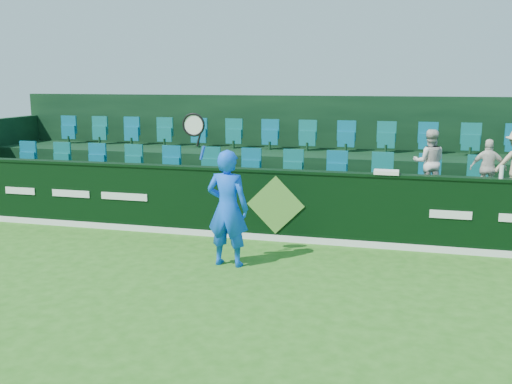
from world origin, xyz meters
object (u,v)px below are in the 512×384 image
(spectator_left, at_px, (429,162))
(spectator_middle, at_px, (488,168))
(towel, at_px, (386,172))
(drinks_bottle, at_px, (502,172))
(tennis_player, at_px, (227,208))

(spectator_left, height_order, spectator_middle, spectator_left)
(spectator_middle, bearing_deg, towel, 33.95)
(drinks_bottle, bearing_deg, spectator_middle, 93.04)
(tennis_player, xyz_separation_m, towel, (2.44, 1.67, 0.42))
(spectator_left, bearing_deg, spectator_middle, 176.19)
(spectator_left, relative_size, drinks_bottle, 5.61)
(spectator_left, height_order, towel, spectator_left)
(spectator_middle, height_order, drinks_bottle, spectator_middle)
(spectator_left, xyz_separation_m, spectator_middle, (1.07, 0.00, -0.08))
(spectator_middle, bearing_deg, tennis_player, 35.67)
(spectator_left, bearing_deg, towel, 51.86)
(spectator_left, bearing_deg, drinks_bottle, 131.41)
(spectator_middle, distance_m, towel, 2.15)
(towel, relative_size, drinks_bottle, 1.91)
(spectator_left, distance_m, drinks_bottle, 1.59)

